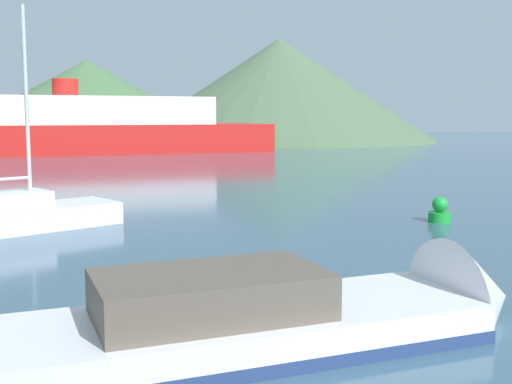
{
  "coord_description": "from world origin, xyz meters",
  "views": [
    {
      "loc": [
        -3.82,
        -4.98,
        3.5
      ],
      "look_at": [
        -0.75,
        14.0,
        1.2
      ],
      "focal_mm": 45.0,
      "sensor_mm": 36.0,
      "label": 1
    }
  ],
  "objects": [
    {
      "name": "hill_west",
      "position": [
        -12.72,
        88.9,
        5.6
      ],
      "size": [
        40.94,
        40.94,
        11.2
      ],
      "color": "#476B42",
      "rests_on": "ground_plane"
    },
    {
      "name": "motorboat_near",
      "position": [
        -1.42,
        4.48,
        0.37
      ],
      "size": [
        8.98,
        4.14,
        2.26
      ],
      "rotation": [
        0.0,
        0.0,
        0.22
      ],
      "color": "silver",
      "rests_on": "ground_plane"
    },
    {
      "name": "buoy_marker",
      "position": [
        5.52,
        14.7,
        0.35
      ],
      "size": [
        0.73,
        0.73,
        0.84
      ],
      "color": "green",
      "rests_on": "ground_plane"
    },
    {
      "name": "hill_central",
      "position": [
        13.62,
        82.78,
        6.98
      ],
      "size": [
        42.7,
        42.7,
        13.96
      ],
      "color": "#4C6647",
      "rests_on": "ground_plane"
    },
    {
      "name": "sailboat_inner",
      "position": [
        -7.96,
        15.25,
        0.46
      ],
      "size": [
        6.32,
        5.1,
        6.79
      ],
      "rotation": [
        0.0,
        0.0,
        0.58
      ],
      "color": "silver",
      "rests_on": "ground_plane"
    },
    {
      "name": "ferry_distant",
      "position": [
        -11.62,
        56.64,
        2.3
      ],
      "size": [
        38.94,
        16.81,
        6.83
      ],
      "rotation": [
        0.0,
        0.0,
        0.2
      ],
      "color": "red",
      "rests_on": "ground_plane"
    }
  ]
}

